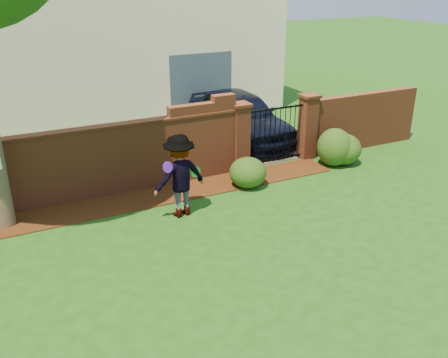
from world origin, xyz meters
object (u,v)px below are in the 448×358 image
man (180,177)px  frisbee_purple (168,167)px  car (245,118)px  frisbee_green (195,172)px

man → frisbee_purple: bearing=28.8°
man → frisbee_purple: size_ratio=7.83×
car → frisbee_purple: bearing=-136.4°
man → frisbee_green: size_ratio=7.45×
frisbee_purple → frisbee_green: size_ratio=0.95×
frisbee_purple → man: bearing=35.4°
car → frisbee_purple: car is taller
car → frisbee_purple: 5.81m
car → frisbee_green: size_ratio=18.49×
man → frisbee_purple: (-0.37, -0.26, 0.38)m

